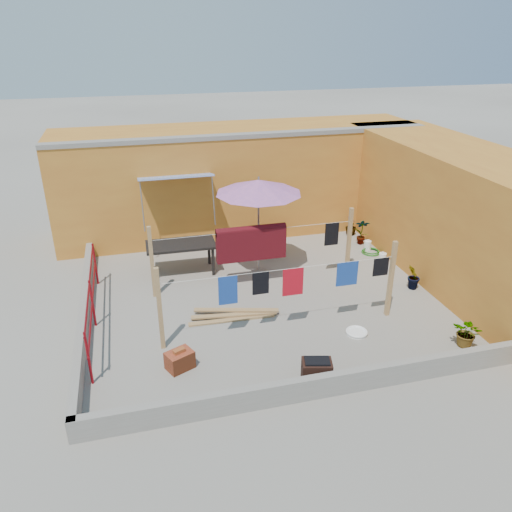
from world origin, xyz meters
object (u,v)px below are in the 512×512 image
(patio_umbrella, at_px, (259,187))
(water_jug_b, at_px, (382,258))
(brazier, at_px, (317,371))
(white_basin, at_px, (357,332))
(outdoor_table, at_px, (181,246))
(water_jug_a, at_px, (368,245))
(brick_stack, at_px, (180,360))
(plant_back_a, at_px, (272,241))
(green_hose, at_px, (371,252))

(patio_umbrella, xyz_separation_m, water_jug_b, (3.45, -0.31, -2.19))
(brazier, bearing_deg, white_basin, 41.97)
(white_basin, bearing_deg, outdoor_table, 129.74)
(water_jug_a, bearing_deg, brick_stack, -144.92)
(water_jug_b, distance_m, plant_back_a, 3.08)
(patio_umbrella, distance_m, water_jug_b, 4.09)
(water_jug_a, bearing_deg, patio_umbrella, -170.22)
(water_jug_b, bearing_deg, water_jug_a, 90.00)
(patio_umbrella, xyz_separation_m, white_basin, (1.26, -3.37, -2.29))
(outdoor_table, height_order, plant_back_a, plant_back_a)
(white_basin, bearing_deg, water_jug_a, 61.08)
(patio_umbrella, distance_m, water_jug_a, 4.13)
(white_basin, relative_size, water_jug_b, 1.45)
(brazier, bearing_deg, plant_back_a, 81.97)
(water_jug_a, bearing_deg, plant_back_a, 172.76)
(outdoor_table, xyz_separation_m, water_jug_b, (5.40, -0.81, -0.61))
(brazier, bearing_deg, outdoor_table, 109.55)
(brazier, xyz_separation_m, water_jug_b, (3.58, 4.31, -0.10))
(green_hose, bearing_deg, water_jug_a, 90.00)
(brick_stack, relative_size, plant_back_a, 0.71)
(outdoor_table, bearing_deg, water_jug_a, 1.09)
(outdoor_table, relative_size, water_jug_a, 5.68)
(brick_stack, height_order, plant_back_a, plant_back_a)
(water_jug_b, distance_m, green_hose, 0.68)
(patio_umbrella, bearing_deg, brazier, -91.69)
(brazier, xyz_separation_m, green_hose, (3.58, 4.98, -0.20))
(white_basin, bearing_deg, plant_back_a, 98.00)
(patio_umbrella, xyz_separation_m, green_hose, (3.45, 0.36, -2.29))
(patio_umbrella, height_order, green_hose, patio_umbrella)
(outdoor_table, xyz_separation_m, water_jug_a, (5.40, 0.10, -0.61))
(brazier, bearing_deg, brick_stack, 156.24)
(green_hose, bearing_deg, outdoor_table, 178.61)
(brazier, xyz_separation_m, white_basin, (1.39, 1.25, -0.19))
(brick_stack, distance_m, white_basin, 3.76)
(outdoor_table, relative_size, water_jug_b, 5.59)
(brick_stack, height_order, white_basin, brick_stack)
(brick_stack, distance_m, plant_back_a, 5.52)
(patio_umbrella, distance_m, green_hose, 4.15)
(brick_stack, relative_size, water_jug_a, 1.90)
(white_basin, distance_m, plant_back_a, 4.38)
(white_basin, xyz_separation_m, water_jug_a, (2.19, 3.96, 0.10))
(plant_back_a, bearing_deg, water_jug_a, -7.24)
(water_jug_b, height_order, green_hose, water_jug_b)
(water_jug_b, bearing_deg, white_basin, -125.63)
(brick_stack, height_order, water_jug_b, brick_stack)
(water_jug_b, bearing_deg, green_hose, 90.00)
(brazier, xyz_separation_m, plant_back_a, (0.79, 5.57, 0.18))
(outdoor_table, distance_m, water_jug_a, 5.43)
(water_jug_b, bearing_deg, plant_back_a, 155.70)
(white_basin, height_order, green_hose, white_basin)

